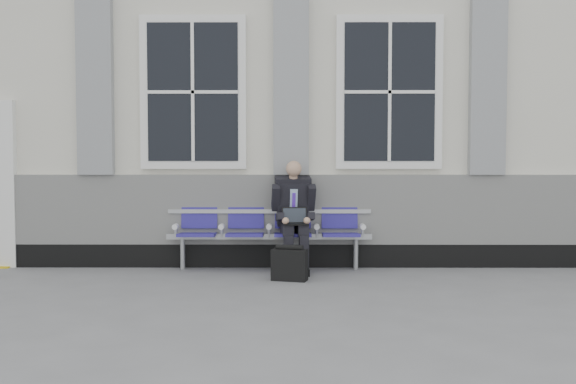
{
  "coord_description": "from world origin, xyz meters",
  "views": [
    {
      "loc": [
        -0.91,
        -6.78,
        1.41
      ],
      "look_at": [
        -0.94,
        0.9,
        1.01
      ],
      "focal_mm": 40.0,
      "sensor_mm": 36.0,
      "label": 1
    }
  ],
  "objects": [
    {
      "name": "ground",
      "position": [
        0.0,
        0.0,
        0.0
      ],
      "size": [
        70.0,
        70.0,
        0.0
      ],
      "primitive_type": "plane",
      "color": "slate",
      "rests_on": "ground"
    },
    {
      "name": "briefcase",
      "position": [
        -0.92,
        0.55,
        0.19
      ],
      "size": [
        0.43,
        0.27,
        0.41
      ],
      "color": "black",
      "rests_on": "ground"
    },
    {
      "name": "station_building",
      "position": [
        -0.02,
        3.47,
        2.22
      ],
      "size": [
        14.4,
        4.4,
        4.49
      ],
      "color": "silver",
      "rests_on": "ground"
    },
    {
      "name": "bench",
      "position": [
        -1.18,
        1.32,
        0.55
      ],
      "size": [
        2.6,
        0.47,
        0.91
      ],
      "color": "#9EA0A3",
      "rests_on": "ground"
    },
    {
      "name": "businessman",
      "position": [
        -0.87,
        1.19,
        0.75
      ],
      "size": [
        0.57,
        0.76,
        1.38
      ],
      "color": "black",
      "rests_on": "ground"
    }
  ]
}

